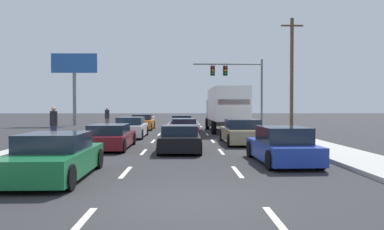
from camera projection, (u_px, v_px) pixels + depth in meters
The scene contains 19 objects.
ground_plane at pixel (183, 129), 32.77m from camera, with size 140.00×140.00×0.00m, color #2B2B2D.
sidewalk_right at pixel (269, 132), 27.90m from camera, with size 2.33×80.00×0.14m, color #B2AFA8.
sidewalk_left at pixel (97, 132), 27.64m from camera, with size 2.33×80.00×0.14m, color #B2AFA8.
lane_markings at pixel (183, 132), 28.87m from camera, with size 3.54×57.00×0.01m.
car_orange at pixel (142, 123), 31.90m from camera, with size 1.92×4.34×1.30m.
car_white at pixel (131, 128), 23.93m from camera, with size 1.89×4.44×1.31m.
car_maroon at pixel (110, 137), 17.65m from camera, with size 1.97×4.58×1.15m.
car_green at pixel (54, 158), 10.43m from camera, with size 2.04×4.36×1.25m.
car_navy at pixel (182, 123), 32.64m from camera, with size 2.01×4.41×1.19m.
car_red at pixel (184, 128), 24.80m from camera, with size 1.96×4.69×1.19m.
car_black at pixel (180, 139), 16.59m from camera, with size 1.84×4.00×1.17m.
box_truck at pixel (226, 106), 28.87m from camera, with size 2.72×8.53×3.37m.
car_tan at pixel (242, 132), 20.03m from camera, with size 2.02×4.63×1.31m.
car_blue at pixel (282, 146), 13.18m from camera, with size 1.92×4.16×1.29m.
traffic_signal_mast at pixel (233, 76), 36.96m from camera, with size 6.91×0.69×6.64m.
utility_pole_mid at pixel (292, 73), 30.27m from camera, with size 1.80×0.28×9.11m.
roadside_billboard at pixel (74, 73), 39.02m from camera, with size 4.76×0.36×7.50m.
pedestrian_near_corner at pixel (107, 118), 31.49m from camera, with size 0.38×0.38×1.76m.
pedestrian_mid_block at pixel (54, 124), 19.36m from camera, with size 0.38×0.38×1.84m.
Camera 1 is at (0.08, -7.73, 2.02)m, focal length 34.99 mm.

